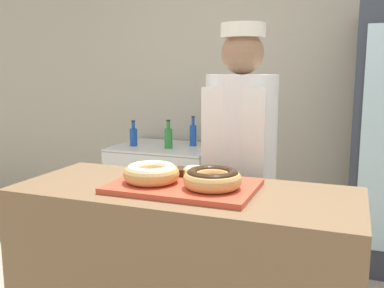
{
  "coord_description": "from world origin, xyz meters",
  "views": [
    {
      "loc": [
        0.67,
        -1.66,
        1.45
      ],
      "look_at": [
        0.0,
        0.1,
        1.13
      ],
      "focal_mm": 40.0,
      "sensor_mm": 36.0,
      "label": 1
    }
  ],
  "objects_px": {
    "baker_person": "(240,175)",
    "bottle_green": "(168,137)",
    "donut_chocolate_glaze": "(212,178)",
    "donut_mini_center": "(195,171)",
    "chest_freezer": "(166,190)",
    "bottle_green_b": "(206,134)",
    "bottle_blue": "(134,136)",
    "brownie_back_left": "(184,172)",
    "bottle_blue_b": "(193,134)",
    "serving_tray": "(184,186)",
    "brownie_back_right": "(206,174)",
    "donut_light_glaze": "(151,172)"
  },
  "relations": [
    {
      "from": "donut_mini_center",
      "to": "chest_freezer",
      "type": "xyz_separation_m",
      "value": [
        -0.87,
        1.59,
        -0.59
      ]
    },
    {
      "from": "donut_chocolate_glaze",
      "to": "bottle_blue",
      "type": "xyz_separation_m",
      "value": [
        -1.28,
        1.67,
        -0.13
      ]
    },
    {
      "from": "donut_mini_center",
      "to": "bottle_green_b",
      "type": "relative_size",
      "value": 0.52
    },
    {
      "from": "bottle_blue",
      "to": "brownie_back_right",
      "type": "bearing_deg",
      "value": -51.55
    },
    {
      "from": "donut_mini_center",
      "to": "bottle_green_b",
      "type": "distance_m",
      "value": 1.95
    },
    {
      "from": "donut_chocolate_glaze",
      "to": "baker_person",
      "type": "distance_m",
      "value": 0.6
    },
    {
      "from": "serving_tray",
      "to": "bottle_blue_b",
      "type": "relative_size",
      "value": 2.35
    },
    {
      "from": "serving_tray",
      "to": "bottle_green_b",
      "type": "height_order",
      "value": "bottle_green_b"
    },
    {
      "from": "serving_tray",
      "to": "baker_person",
      "type": "relative_size",
      "value": 0.36
    },
    {
      "from": "bottle_blue",
      "to": "brownie_back_left",
      "type": "bearing_deg",
      "value": -54.25
    },
    {
      "from": "bottle_green_b",
      "to": "donut_mini_center",
      "type": "bearing_deg",
      "value": -72.49
    },
    {
      "from": "brownie_back_right",
      "to": "bottle_blue",
      "type": "bearing_deg",
      "value": 128.45
    },
    {
      "from": "baker_person",
      "to": "bottle_green",
      "type": "distance_m",
      "value": 1.41
    },
    {
      "from": "bottle_green",
      "to": "baker_person",
      "type": "bearing_deg",
      "value": -50.09
    },
    {
      "from": "brownie_back_left",
      "to": "bottle_blue_b",
      "type": "xyz_separation_m",
      "value": [
        -0.59,
        1.69,
        -0.09
      ]
    },
    {
      "from": "baker_person",
      "to": "bottle_green",
      "type": "bearing_deg",
      "value": 129.91
    },
    {
      "from": "donut_light_glaze",
      "to": "brownie_back_right",
      "type": "relative_size",
      "value": 2.82
    },
    {
      "from": "baker_person",
      "to": "bottle_green_b",
      "type": "bearing_deg",
      "value": 115.69
    },
    {
      "from": "chest_freezer",
      "to": "bottle_green_b",
      "type": "xyz_separation_m",
      "value": [
        0.29,
        0.26,
        0.49
      ]
    },
    {
      "from": "brownie_back_left",
      "to": "baker_person",
      "type": "height_order",
      "value": "baker_person"
    },
    {
      "from": "bottle_blue",
      "to": "bottle_blue_b",
      "type": "relative_size",
      "value": 0.86
    },
    {
      "from": "serving_tray",
      "to": "brownie_back_right",
      "type": "height_order",
      "value": "brownie_back_right"
    },
    {
      "from": "chest_freezer",
      "to": "bottle_blue",
      "type": "distance_m",
      "value": 0.56
    },
    {
      "from": "brownie_back_left",
      "to": "bottle_green",
      "type": "relative_size",
      "value": 0.35
    },
    {
      "from": "baker_person",
      "to": "bottle_green_b",
      "type": "height_order",
      "value": "baker_person"
    },
    {
      "from": "chest_freezer",
      "to": "bottle_green_b",
      "type": "distance_m",
      "value": 0.62
    },
    {
      "from": "donut_light_glaze",
      "to": "brownie_back_left",
      "type": "bearing_deg",
      "value": 63.66
    },
    {
      "from": "donut_light_glaze",
      "to": "bottle_green_b",
      "type": "relative_size",
      "value": 1.09
    },
    {
      "from": "bottle_green",
      "to": "bottle_blue",
      "type": "bearing_deg",
      "value": 179.9
    },
    {
      "from": "chest_freezer",
      "to": "bottle_blue_b",
      "type": "bearing_deg",
      "value": 23.52
    },
    {
      "from": "brownie_back_left",
      "to": "bottle_blue_b",
      "type": "height_order",
      "value": "bottle_blue_b"
    },
    {
      "from": "brownie_back_right",
      "to": "bottle_green",
      "type": "height_order",
      "value": "bottle_green"
    },
    {
      "from": "baker_person",
      "to": "bottle_blue_b",
      "type": "bearing_deg",
      "value": 120.59
    },
    {
      "from": "baker_person",
      "to": "bottle_blue",
      "type": "xyz_separation_m",
      "value": [
        -1.24,
        1.09,
        -0.0
      ]
    },
    {
      "from": "donut_chocolate_glaze",
      "to": "brownie_back_right",
      "type": "relative_size",
      "value": 2.82
    },
    {
      "from": "brownie_back_right",
      "to": "bottle_blue_b",
      "type": "height_order",
      "value": "bottle_blue_b"
    },
    {
      "from": "serving_tray",
      "to": "brownie_back_left",
      "type": "height_order",
      "value": "brownie_back_left"
    },
    {
      "from": "donut_chocolate_glaze",
      "to": "brownie_back_left",
      "type": "height_order",
      "value": "donut_chocolate_glaze"
    },
    {
      "from": "serving_tray",
      "to": "chest_freezer",
      "type": "xyz_separation_m",
      "value": [
        -0.87,
        1.73,
        -0.56
      ]
    },
    {
      "from": "bottle_green_b",
      "to": "donut_chocolate_glaze",
      "type": "bearing_deg",
      "value": -70.31
    },
    {
      "from": "bottle_green",
      "to": "bottle_green_b",
      "type": "height_order",
      "value": "bottle_green"
    },
    {
      "from": "donut_chocolate_glaze",
      "to": "chest_freezer",
      "type": "height_order",
      "value": "donut_chocolate_glaze"
    },
    {
      "from": "donut_light_glaze",
      "to": "serving_tray",
      "type": "bearing_deg",
      "value": 12.46
    },
    {
      "from": "chest_freezer",
      "to": "bottle_green_b",
      "type": "relative_size",
      "value": 3.93
    },
    {
      "from": "serving_tray",
      "to": "donut_mini_center",
      "type": "distance_m",
      "value": 0.14
    },
    {
      "from": "serving_tray",
      "to": "bottle_green",
      "type": "xyz_separation_m",
      "value": [
        -0.8,
        1.64,
        -0.07
      ]
    },
    {
      "from": "baker_person",
      "to": "bottle_green",
      "type": "relative_size",
      "value": 6.94
    },
    {
      "from": "donut_chocolate_glaze",
      "to": "donut_mini_center",
      "type": "distance_m",
      "value": 0.22
    },
    {
      "from": "donut_light_glaze",
      "to": "brownie_back_left",
      "type": "relative_size",
      "value": 2.82
    },
    {
      "from": "donut_chocolate_glaze",
      "to": "baker_person",
      "type": "xyz_separation_m",
      "value": [
        -0.03,
        0.59,
        -0.13
      ]
    }
  ]
}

